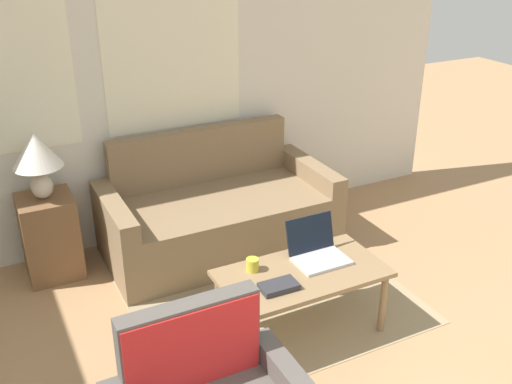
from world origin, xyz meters
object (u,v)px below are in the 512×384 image
(coffee_table, at_px, (302,279))
(table_lamp, at_px, (37,155))
(laptop, at_px, (317,250))
(cup_navy, at_px, (252,265))
(book_red, at_px, (279,286))
(couch, at_px, (216,214))

(coffee_table, bearing_deg, table_lamp, 131.88)
(laptop, distance_m, cup_navy, 0.44)
(book_red, bearing_deg, couch, 82.11)
(coffee_table, bearing_deg, book_red, -155.75)
(couch, bearing_deg, book_red, -97.89)
(cup_navy, bearing_deg, laptop, -7.43)
(couch, relative_size, cup_navy, 21.84)
(couch, height_order, table_lamp, table_lamp)
(coffee_table, relative_size, cup_navy, 12.68)
(laptop, bearing_deg, coffee_table, -150.01)
(table_lamp, height_order, laptop, table_lamp)
(couch, relative_size, laptop, 5.33)
(table_lamp, distance_m, coffee_table, 2.00)
(laptop, bearing_deg, couch, 99.48)
(cup_navy, relative_size, book_red, 0.36)
(laptop, height_order, cup_navy, laptop)
(book_red, bearing_deg, table_lamp, 124.77)
(couch, distance_m, book_red, 1.39)
(coffee_table, distance_m, book_red, 0.25)
(laptop, xyz_separation_m, cup_navy, (-0.43, 0.06, -0.02))
(coffee_table, relative_size, laptop, 3.10)
(table_lamp, xyz_separation_m, coffee_table, (1.28, -1.43, -0.55))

